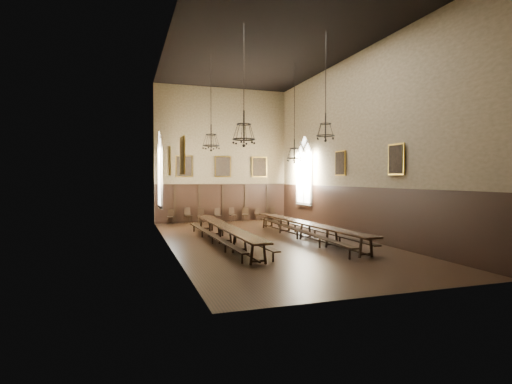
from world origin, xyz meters
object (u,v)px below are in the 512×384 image
table_left (225,234)px  bench_left_outer (212,238)px  chair_0 (170,219)px  chair_5 (245,217)px  table_right (305,231)px  chandelier_front_left (244,132)px  chair_3 (218,218)px  chandelier_front_right (325,128)px  chair_1 (188,218)px  bench_right_outer (315,232)px  chandelier_back_right (294,151)px  chair_6 (258,217)px  chair_4 (232,217)px  chandelier_back_left (211,139)px  bench_right_inner (297,233)px  bench_left_inner (236,237)px  chair_2 (201,218)px  chair_7 (274,216)px

table_left → bench_left_outer: bearing=178.4°
chair_0 → chair_5: (5.01, 0.07, 0.00)m
table_right → chandelier_front_left: size_ratio=2.23×
table_right → chair_5: bearing=93.0°
table_right → chair_3: size_ratio=11.54×
chandelier_front_right → chair_1: bearing=110.1°
bench_right_outer → chair_0: 10.31m
table_right → chair_1: size_ratio=10.39×
chandelier_back_right → chair_6: bearing=89.1°
table_left → chair_0: chair_0 is taller
chandelier_front_right → bench_right_outer: bearing=72.2°
chair_4 → chandelier_front_right: bearing=-96.8°
chair_4 → chandelier_back_left: (-2.77, -6.41, 4.56)m
table_right → chair_3: chair_3 is taller
chair_1 → chandelier_front_left: 11.69m
chair_1 → chair_5: (3.85, -0.04, -0.02)m
bench_right_inner → chandelier_back_right: chandelier_back_right is taller
chandelier_front_right → chair_5: bearing=91.0°
chandelier_front_right → chair_0: bearing=115.4°
chair_6 → chair_4: bearing=-178.7°
chair_3 → chandelier_front_right: bearing=-94.0°
bench_right_outer → bench_left_inner: bearing=-178.5°
chair_4 → chair_5: 0.89m
chandelier_front_right → table_left: bearing=146.7°
table_left → chandelier_back_right: bearing=27.4°
chair_2 → chandelier_front_right: bearing=-60.6°
chandelier_back_left → chandelier_back_right: (4.50, 0.05, -0.49)m
chair_6 → chandelier_back_right: 7.57m
chair_1 → chandelier_back_right: (4.68, -6.39, 4.05)m
chair_2 → chair_3: bearing=12.0°
bench_left_outer → chair_6: 9.94m
bench_right_inner → chair_6: chair_6 is taller
chair_1 → chair_6: (4.78, -0.03, -0.05)m
bench_right_outer → chair_3: 8.96m
chair_0 → chair_4: chair_0 is taller
bench_right_inner → chair_7: size_ratio=11.87×
chair_1 → chair_5: chair_1 is taller
chandelier_front_left → bench_left_outer: bearing=110.5°
bench_left_outer → chandelier_front_left: chandelier_front_left is taller
table_right → chair_4: size_ratio=11.27×
chandelier_back_left → chandelier_front_right: same height
chair_2 → chandelier_front_left: chandelier_front_left is taller
bench_left_outer → chair_3: 8.90m
chair_1 → chair_3: size_ratio=1.11×
table_right → chandelier_front_left: bearing=-149.7°
chair_5 → chandelier_back_right: 7.58m
bench_left_outer → chair_6: bearing=59.7°
bench_right_outer → chair_1: (-4.88, 8.47, 0.02)m
table_right → chandelier_back_left: size_ratio=2.27×
bench_left_inner → chair_6: chair_6 is taller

